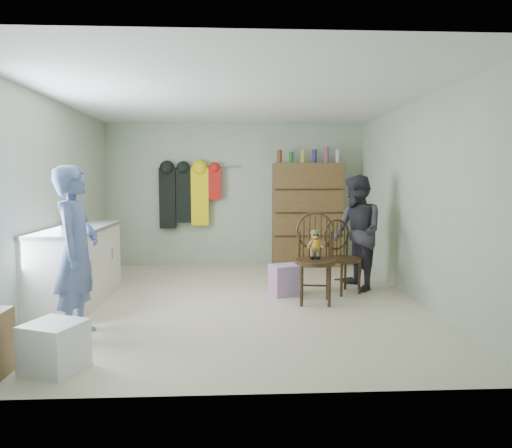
{
  "coord_description": "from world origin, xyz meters",
  "views": [
    {
      "loc": [
        -0.03,
        -5.59,
        1.51
      ],
      "look_at": [
        0.25,
        0.2,
        0.95
      ],
      "focal_mm": 32.0,
      "sensor_mm": 36.0,
      "label": 1
    }
  ],
  "objects": [
    {
      "name": "striped_bag",
      "position": [
        0.64,
        0.28,
        0.2
      ],
      "size": [
        0.46,
        0.4,
        0.4
      ],
      "primitive_type": "cube",
      "rotation": [
        0.0,
        0.0,
        0.34
      ],
      "color": "pink",
      "rests_on": "ground"
    },
    {
      "name": "chair_far",
      "position": [
        1.41,
        0.4,
        0.53
      ],
      "size": [
        0.57,
        0.57,
        0.98
      ],
      "rotation": [
        0.0,
        0.0,
        0.41
      ],
      "color": "#372513",
      "rests_on": "ground"
    },
    {
      "name": "person_right",
      "position": [
        1.66,
        0.54,
        0.79
      ],
      "size": [
        0.75,
        0.88,
        1.58
      ],
      "primitive_type": "imported",
      "rotation": [
        0.0,
        0.0,
        -1.36
      ],
      "color": "#2D2B33",
      "rests_on": "ground"
    },
    {
      "name": "counter",
      "position": [
        -1.95,
        0.0,
        0.47
      ],
      "size": [
        0.64,
        1.86,
        0.94
      ],
      "color": "silver",
      "rests_on": "ground"
    },
    {
      "name": "chair_front",
      "position": [
        0.97,
        -0.08,
        0.62
      ],
      "size": [
        0.56,
        0.56,
        1.11
      ],
      "rotation": [
        0.0,
        0.0,
        -0.14
      ],
      "color": "#372513",
      "rests_on": "ground"
    },
    {
      "name": "dresser",
      "position": [
        1.25,
        2.3,
        0.91
      ],
      "size": [
        1.2,
        0.39,
        2.08
      ],
      "color": "brown",
      "rests_on": "ground"
    },
    {
      "name": "coat_rack",
      "position": [
        -0.83,
        2.38,
        1.25
      ],
      "size": [
        1.42,
        0.12,
        1.09
      ],
      "color": "#99999E",
      "rests_on": "ground"
    },
    {
      "name": "plastic_tub",
      "position": [
        -1.46,
        -2.01,
        0.2
      ],
      "size": [
        0.53,
        0.51,
        0.39
      ],
      "primitive_type": "cube",
      "rotation": [
        0.0,
        0.0,
        -0.38
      ],
      "color": "white",
      "rests_on": "ground"
    },
    {
      "name": "room_walls",
      "position": [
        0.0,
        0.53,
        1.58
      ],
      "size": [
        5.0,
        5.0,
        5.0
      ],
      "color": "#ABB99B",
      "rests_on": "ground"
    },
    {
      "name": "ground_plane",
      "position": [
        0.0,
        0.0,
        0.0
      ],
      "size": [
        5.0,
        5.0,
        0.0
      ],
      "primitive_type": "plane",
      "color": "beige",
      "rests_on": "ground"
    },
    {
      "name": "person_left",
      "position": [
        -1.54,
        -1.18,
        0.83
      ],
      "size": [
        0.4,
        0.6,
        1.65
      ],
      "primitive_type": "imported",
      "rotation": [
        0.0,
        0.0,
        1.57
      ],
      "color": "#56689E",
      "rests_on": "ground"
    }
  ]
}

